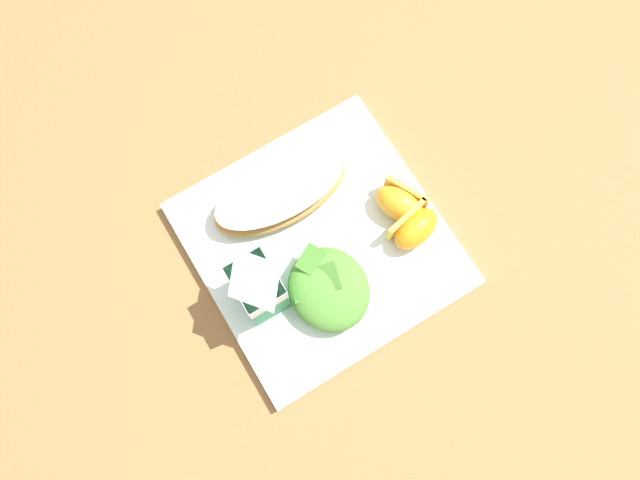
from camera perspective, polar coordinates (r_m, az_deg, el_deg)
The scene contains 7 objects.
ground at distance 0.76m, azimuth 0.00°, elevation -0.51°, with size 3.00×3.00×0.00m, color olive.
white_plate at distance 0.75m, azimuth 0.00°, elevation -0.36°, with size 0.28×0.28×0.02m, color silver.
cheesy_pizza_bread at distance 0.74m, azimuth -3.64°, elevation 4.37°, with size 0.09×0.17×0.04m.
green_salad_pile at distance 0.71m, azimuth 0.78°, elevation -4.45°, with size 0.10×0.09×0.04m.
milk_carton at distance 0.67m, azimuth -5.71°, elevation -4.16°, with size 0.06×0.04×0.11m.
orange_wedge_front at distance 0.73m, azimuth 8.58°, elevation 1.10°, with size 0.05×0.07×0.04m.
orange_wedge_middle at distance 0.74m, azimuth 7.27°, elevation 3.36°, with size 0.07×0.06×0.04m.
Camera 1 is at (-0.16, 0.10, 0.73)m, focal length 35.31 mm.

